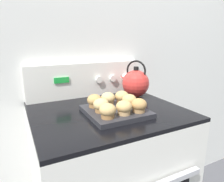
{
  "coord_description": "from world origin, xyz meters",
  "views": [
    {
      "loc": [
        -0.4,
        -0.51,
        1.25
      ],
      "look_at": [
        0.0,
        0.28,
        1.02
      ],
      "focal_mm": 32.0,
      "sensor_mm": 36.0,
      "label": 1
    }
  ],
  "objects_px": {
    "muffin_r0_c2": "(139,105)",
    "muffin_r2_c0": "(95,101)",
    "muffin_r1_c2": "(129,101)",
    "muffin_r2_c2": "(122,97)",
    "tea_kettle": "(135,83)",
    "muffin_pan": "(115,111)",
    "muffin_r1_c0": "(101,105)",
    "muffin_r2_c1": "(108,99)",
    "muffin_r0_c0": "(108,111)",
    "muffin_r0_c1": "(124,108)"
  },
  "relations": [
    {
      "from": "muffin_r0_c2",
      "to": "muffin_r2_c0",
      "type": "bearing_deg",
      "value": 134.32
    },
    {
      "from": "muffin_r1_c2",
      "to": "muffin_r2_c2",
      "type": "relative_size",
      "value": 1.0
    },
    {
      "from": "muffin_r2_c0",
      "to": "muffin_r2_c2",
      "type": "xyz_separation_m",
      "value": [
        0.15,
        -0.0,
        0.0
      ]
    },
    {
      "from": "tea_kettle",
      "to": "muffin_r0_c2",
      "type": "bearing_deg",
      "value": -120.64
    },
    {
      "from": "muffin_pan",
      "to": "muffin_r0_c2",
      "type": "height_order",
      "value": "muffin_r0_c2"
    },
    {
      "from": "muffin_r1_c0",
      "to": "muffin_r2_c0",
      "type": "xyz_separation_m",
      "value": [
        -0.0,
        0.08,
        0.0
      ]
    },
    {
      "from": "muffin_r2_c1",
      "to": "tea_kettle",
      "type": "xyz_separation_m",
      "value": [
        0.24,
        0.12,
        0.03
      ]
    },
    {
      "from": "muffin_r0_c0",
      "to": "muffin_r1_c2",
      "type": "height_order",
      "value": "same"
    },
    {
      "from": "muffin_r1_c2",
      "to": "muffin_r0_c0",
      "type": "bearing_deg",
      "value": -152.59
    },
    {
      "from": "tea_kettle",
      "to": "muffin_r0_c0",
      "type": "bearing_deg",
      "value": -138.73
    },
    {
      "from": "muffin_pan",
      "to": "muffin_r2_c2",
      "type": "distance_m",
      "value": 0.11
    },
    {
      "from": "muffin_r1_c0",
      "to": "muffin_r2_c0",
      "type": "relative_size",
      "value": 1.0
    },
    {
      "from": "muffin_pan",
      "to": "muffin_r2_c2",
      "type": "height_order",
      "value": "muffin_r2_c2"
    },
    {
      "from": "muffin_r0_c0",
      "to": "muffin_r0_c2",
      "type": "distance_m",
      "value": 0.15
    },
    {
      "from": "muffin_r0_c2",
      "to": "muffin_r2_c2",
      "type": "bearing_deg",
      "value": 90.19
    },
    {
      "from": "muffin_r0_c1",
      "to": "muffin_r2_c2",
      "type": "height_order",
      "value": "same"
    },
    {
      "from": "muffin_r0_c0",
      "to": "tea_kettle",
      "type": "relative_size",
      "value": 0.32
    },
    {
      "from": "muffin_pan",
      "to": "muffin_r0_c2",
      "type": "bearing_deg",
      "value": -45.45
    },
    {
      "from": "muffin_r0_c0",
      "to": "muffin_r2_c0",
      "type": "height_order",
      "value": "same"
    },
    {
      "from": "muffin_r2_c0",
      "to": "muffin_r2_c1",
      "type": "distance_m",
      "value": 0.07
    },
    {
      "from": "muffin_r0_c2",
      "to": "muffin_r2_c1",
      "type": "relative_size",
      "value": 1.0
    },
    {
      "from": "muffin_r1_c0",
      "to": "muffin_r2_c1",
      "type": "bearing_deg",
      "value": 47.48
    },
    {
      "from": "muffin_r0_c0",
      "to": "muffin_r2_c0",
      "type": "xyz_separation_m",
      "value": [
        0.0,
        0.15,
        0.0
      ]
    },
    {
      "from": "muffin_r1_c2",
      "to": "muffin_r2_c2",
      "type": "distance_m",
      "value": 0.07
    },
    {
      "from": "muffin_pan",
      "to": "muffin_r0_c1",
      "type": "xyz_separation_m",
      "value": [
        0.0,
        -0.07,
        0.04
      ]
    },
    {
      "from": "muffin_r1_c2",
      "to": "muffin_r2_c1",
      "type": "xyz_separation_m",
      "value": [
        -0.07,
        0.08,
        0.0
      ]
    },
    {
      "from": "muffin_pan",
      "to": "muffin_r1_c0",
      "type": "distance_m",
      "value": 0.08
    },
    {
      "from": "muffin_r2_c0",
      "to": "muffin_r1_c2",
      "type": "bearing_deg",
      "value": -26.88
    },
    {
      "from": "muffin_r2_c0",
      "to": "tea_kettle",
      "type": "xyz_separation_m",
      "value": [
        0.32,
        0.13,
        0.03
      ]
    },
    {
      "from": "muffin_r1_c0",
      "to": "muffin_r0_c1",
      "type": "bearing_deg",
      "value": -44.08
    },
    {
      "from": "muffin_pan",
      "to": "tea_kettle",
      "type": "height_order",
      "value": "tea_kettle"
    },
    {
      "from": "muffin_r2_c2",
      "to": "muffin_r0_c1",
      "type": "bearing_deg",
      "value": -116.61
    },
    {
      "from": "muffin_r1_c2",
      "to": "muffin_r2_c0",
      "type": "xyz_separation_m",
      "value": [
        -0.15,
        0.07,
        0.0
      ]
    },
    {
      "from": "muffin_r1_c0",
      "to": "muffin_r1_c2",
      "type": "bearing_deg",
      "value": 0.73
    },
    {
      "from": "muffin_r0_c0",
      "to": "muffin_r2_c1",
      "type": "height_order",
      "value": "same"
    },
    {
      "from": "muffin_pan",
      "to": "muffin_r2_c2",
      "type": "xyz_separation_m",
      "value": [
        0.08,
        0.07,
        0.04
      ]
    },
    {
      "from": "muffin_r0_c2",
      "to": "tea_kettle",
      "type": "xyz_separation_m",
      "value": [
        0.17,
        0.28,
        0.03
      ]
    },
    {
      "from": "muffin_r0_c1",
      "to": "tea_kettle",
      "type": "height_order",
      "value": "tea_kettle"
    },
    {
      "from": "muffin_r0_c1",
      "to": "muffin_r0_c2",
      "type": "xyz_separation_m",
      "value": [
        0.07,
        -0.0,
        0.0
      ]
    },
    {
      "from": "muffin_r1_c2",
      "to": "muffin_r2_c0",
      "type": "bearing_deg",
      "value": 153.12
    },
    {
      "from": "muffin_r1_c2",
      "to": "muffin_pan",
      "type": "bearing_deg",
      "value": -179.47
    },
    {
      "from": "muffin_r2_c1",
      "to": "muffin_r2_c2",
      "type": "height_order",
      "value": "same"
    },
    {
      "from": "muffin_r2_c1",
      "to": "muffin_pan",
      "type": "bearing_deg",
      "value": -90.01
    },
    {
      "from": "muffin_r2_c0",
      "to": "muffin_r2_c1",
      "type": "bearing_deg",
      "value": 2.31
    },
    {
      "from": "muffin_r2_c1",
      "to": "muffin_r0_c2",
      "type": "bearing_deg",
      "value": -63.9
    },
    {
      "from": "muffin_r0_c1",
      "to": "muffin_r2_c2",
      "type": "relative_size",
      "value": 1.0
    },
    {
      "from": "muffin_pan",
      "to": "tea_kettle",
      "type": "xyz_separation_m",
      "value": [
        0.24,
        0.2,
        0.07
      ]
    },
    {
      "from": "muffin_r0_c1",
      "to": "muffin_r0_c2",
      "type": "distance_m",
      "value": 0.07
    },
    {
      "from": "muffin_r0_c0",
      "to": "tea_kettle",
      "type": "xyz_separation_m",
      "value": [
        0.32,
        0.28,
        0.03
      ]
    },
    {
      "from": "muffin_r0_c1",
      "to": "muffin_r2_c0",
      "type": "bearing_deg",
      "value": 116.74
    }
  ]
}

